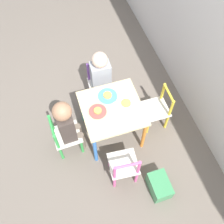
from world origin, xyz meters
TOP-DOWN VIEW (x-y plane):
  - ground_plane at (0.00, 0.00)m, footprint 6.00×6.00m
  - kids_table at (0.00, 0.00)m, footprint 0.56×0.56m
  - chair_green at (0.02, -0.49)m, footprint 0.27×0.27m
  - chair_purple at (-0.49, 0.02)m, footprint 0.27×0.27m
  - chair_yellow at (0.01, 0.49)m, footprint 0.26×0.26m
  - chair_pink at (0.49, -0.04)m, footprint 0.28×0.28m
  - child_front at (0.02, -0.43)m, footprint 0.21×0.22m
  - child_left at (-0.43, 0.02)m, footprint 0.22×0.21m
  - plate_front at (-0.00, -0.14)m, footprint 0.16×0.16m
  - plate_left at (-0.14, 0.00)m, footprint 0.18×0.18m
  - plate_back at (0.00, 0.14)m, footprint 0.20×0.20m
  - storage_bin at (0.72, 0.24)m, footprint 0.25×0.17m

SIDE VIEW (x-z plane):
  - ground_plane at x=0.00m, z-range 0.00..0.00m
  - storage_bin at x=0.72m, z-range 0.00..0.17m
  - chair_green at x=0.02m, z-range -0.01..0.50m
  - chair_purple at x=-0.49m, z-range -0.01..0.50m
  - chair_yellow at x=0.01m, z-range -0.01..0.50m
  - chair_pink at x=0.49m, z-range -0.01..0.50m
  - kids_table at x=0.00m, z-range 0.17..0.66m
  - child_left at x=-0.43m, z-range 0.07..0.82m
  - child_front at x=0.02m, z-range 0.08..0.84m
  - plate_front at x=0.00m, z-range 0.49..0.51m
  - plate_left at x=-0.14m, z-range 0.49..0.51m
  - plate_back at x=0.00m, z-range 0.49..0.51m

